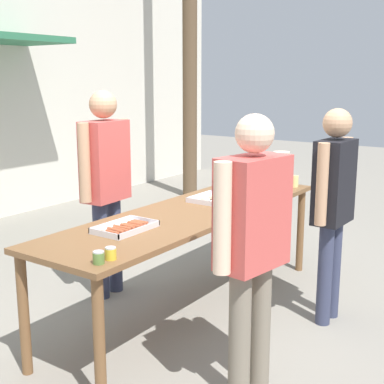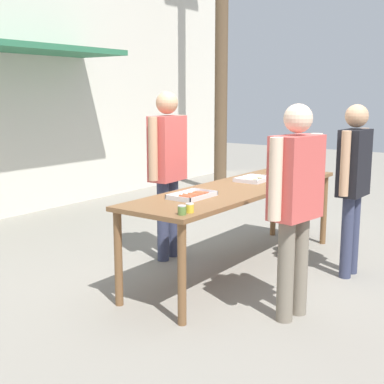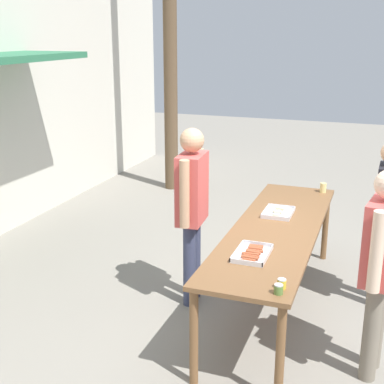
{
  "view_description": "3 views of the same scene",
  "coord_description": "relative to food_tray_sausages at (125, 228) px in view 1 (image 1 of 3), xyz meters",
  "views": [
    {
      "loc": [
        -3.45,
        -2.4,
        1.92
      ],
      "look_at": [
        0.0,
        0.0,
        1.02
      ],
      "focal_mm": 50.0,
      "sensor_mm": 36.0,
      "label": 1
    },
    {
      "loc": [
        -4.59,
        -2.73,
        1.81
      ],
      "look_at": [
        -0.74,
        0.06,
        0.92
      ],
      "focal_mm": 50.0,
      "sensor_mm": 36.0,
      "label": 2
    },
    {
      "loc": [
        -4.87,
        -0.9,
        2.71
      ],
      "look_at": [
        -0.13,
        0.83,
        1.18
      ],
      "focal_mm": 50.0,
      "sensor_mm": 36.0,
      "label": 3
    }
  ],
  "objects": [
    {
      "name": "person_server_behind_table",
      "position": [
        0.61,
        0.77,
        0.2
      ],
      "size": [
        0.62,
        0.27,
        1.82
      ],
      "rotation": [
        0.0,
        0.0,
        0.08
      ],
      "color": "#333851",
      "rests_on": "ground"
    },
    {
      "name": "food_tray_buns",
      "position": [
        1.14,
        0.0,
        0.0
      ],
      "size": [
        0.39,
        0.29,
        0.05
      ],
      "color": "silver",
      "rests_on": "serving_table"
    },
    {
      "name": "serving_table",
      "position": [
        0.74,
        -0.06,
        -0.1
      ],
      "size": [
        2.98,
        0.81,
        0.87
      ],
      "color": "brown",
      "rests_on": "ground"
    },
    {
      "name": "person_customer_holding_hotdog",
      "position": [
        -0.04,
        -1.03,
        0.14
      ],
      "size": [
        0.64,
        0.31,
        1.73
      ],
      "rotation": [
        0.0,
        0.0,
        2.99
      ],
      "color": "#756B5B",
      "rests_on": "ground"
    },
    {
      "name": "person_customer_with_cup",
      "position": [
        1.23,
        -1.05,
        0.14
      ],
      "size": [
        0.56,
        0.22,
        1.7
      ],
      "rotation": [
        0.0,
        0.0,
        3.12
      ],
      "color": "#333851",
      "rests_on": "ground"
    },
    {
      "name": "beer_cup",
      "position": [
        2.1,
        -0.34,
        0.04
      ],
      "size": [
        0.08,
        0.08,
        0.11
      ],
      "color": "#DBC67A",
      "rests_on": "serving_table"
    },
    {
      "name": "food_tray_sausages",
      "position": [
        0.0,
        0.0,
        0.0
      ],
      "size": [
        0.44,
        0.28,
        0.04
      ],
      "color": "silver",
      "rests_on": "serving_table"
    },
    {
      "name": "condiment_jar_mustard",
      "position": [
        -0.61,
        -0.35,
        0.02
      ],
      "size": [
        0.07,
        0.07,
        0.08
      ],
      "color": "#567A38",
      "rests_on": "serving_table"
    },
    {
      "name": "ground_plane",
      "position": [
        0.74,
        -0.06,
        -0.89
      ],
      "size": [
        24.0,
        24.0,
        0.0
      ],
      "primitive_type": "plane",
      "color": "gray"
    },
    {
      "name": "condiment_jar_ketchup",
      "position": [
        -0.52,
        -0.35,
        0.02
      ],
      "size": [
        0.07,
        0.07,
        0.08
      ],
      "color": "gold",
      "rests_on": "serving_table"
    }
  ]
}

